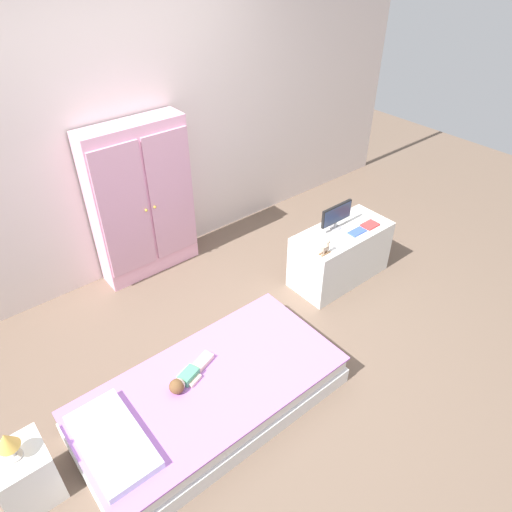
{
  "coord_description": "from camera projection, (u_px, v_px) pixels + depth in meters",
  "views": [
    {
      "loc": [
        -1.45,
        -1.86,
        2.67
      ],
      "look_at": [
        0.37,
        0.35,
        0.55
      ],
      "focal_mm": 32.64,
      "sensor_mm": 36.0,
      "label": 1
    }
  ],
  "objects": [
    {
      "name": "ground_plane",
      "position": [
        248.0,
        356.0,
        3.48
      ],
      "size": [
        10.0,
        10.0,
        0.02
      ],
      "primitive_type": "cube",
      "color": "brown"
    },
    {
      "name": "back_wall",
      "position": [
        121.0,
        120.0,
        3.65
      ],
      "size": [
        6.4,
        0.05,
        2.7
      ],
      "primitive_type": "cube",
      "color": "silver",
      "rests_on": "ground_plane"
    },
    {
      "name": "bed",
      "position": [
        211.0,
        396.0,
        3.04
      ],
      "size": [
        1.73,
        0.87,
        0.25
      ],
      "color": "white",
      "rests_on": "ground_plane"
    },
    {
      "name": "pillow",
      "position": [
        112.0,
        441.0,
        2.61
      ],
      "size": [
        0.32,
        0.62,
        0.05
      ],
      "primitive_type": "cube",
      "color": "silver",
      "rests_on": "bed"
    },
    {
      "name": "doll",
      "position": [
        184.0,
        379.0,
        2.95
      ],
      "size": [
        0.38,
        0.19,
        0.1
      ],
      "color": "#4CA375",
      "rests_on": "bed"
    },
    {
      "name": "nightstand",
      "position": [
        26.0,
        476.0,
        2.53
      ],
      "size": [
        0.29,
        0.29,
        0.39
      ],
      "primitive_type": "cube",
      "color": "white",
      "rests_on": "ground_plane"
    },
    {
      "name": "table_lamp",
      "position": [
        7.0,
        442.0,
        2.34
      ],
      "size": [
        0.11,
        0.11,
        0.19
      ],
      "color": "#B7B2AD",
      "rests_on": "nightstand"
    },
    {
      "name": "wardrobe",
      "position": [
        142.0,
        202.0,
        3.93
      ],
      "size": [
        0.87,
        0.28,
        1.38
      ],
      "color": "#EFADCC",
      "rests_on": "ground_plane"
    },
    {
      "name": "tv_stand",
      "position": [
        340.0,
        254.0,
        4.08
      ],
      "size": [
        0.89,
        0.42,
        0.5
      ],
      "primitive_type": "cube",
      "color": "silver",
      "rests_on": "ground_plane"
    },
    {
      "name": "tv_monitor",
      "position": [
        337.0,
        215.0,
        3.88
      ],
      "size": [
        0.33,
        0.1,
        0.22
      ],
      "color": "#99999E",
      "rests_on": "tv_stand"
    },
    {
      "name": "rocking_horse_toy",
      "position": [
        326.0,
        248.0,
        3.63
      ],
      "size": [
        0.1,
        0.04,
        0.12
      ],
      "color": "#8E6642",
      "rests_on": "tv_stand"
    },
    {
      "name": "book_blue",
      "position": [
        357.0,
        232.0,
        3.9
      ],
      "size": [
        0.16,
        0.08,
        0.01
      ],
      "primitive_type": "cube",
      "color": "blue",
      "rests_on": "tv_stand"
    },
    {
      "name": "book_red",
      "position": [
        370.0,
        225.0,
        3.99
      ],
      "size": [
        0.14,
        0.11,
        0.01
      ],
      "primitive_type": "cube",
      "color": "#CC3838",
      "rests_on": "tv_stand"
    }
  ]
}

